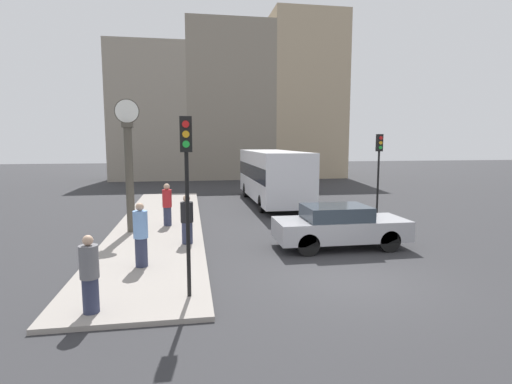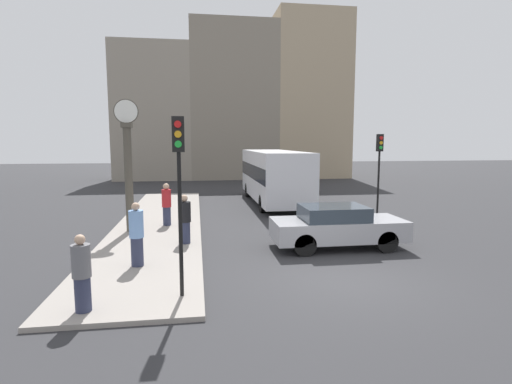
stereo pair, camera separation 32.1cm
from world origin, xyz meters
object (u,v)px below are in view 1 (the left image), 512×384
traffic_light_near (187,170)px  pedestrian_black_jacket (187,220)px  bus_distant (272,174)px  traffic_light_far (379,159)px  pedestrian_red_top (167,205)px  street_clock (129,166)px  sedan_car (339,226)px  pedestrian_blue_stripe (141,235)px  pedestrian_grey_jacket (90,275)px

traffic_light_near → pedestrian_black_jacket: traffic_light_near is taller
bus_distant → traffic_light_near: size_ratio=2.34×
traffic_light_far → pedestrian_red_top: size_ratio=2.23×
pedestrian_black_jacket → pedestrian_red_top: bearing=104.8°
traffic_light_far → pedestrian_black_jacket: traffic_light_far is taller
bus_distant → street_clock: bearing=-135.9°
sedan_car → traffic_light_near: bearing=-142.8°
pedestrian_black_jacket → traffic_light_far: bearing=20.4°
pedestrian_blue_stripe → pedestrian_grey_jacket: pedestrian_blue_stripe is taller
bus_distant → pedestrian_black_jacket: bearing=-118.3°
pedestrian_black_jacket → pedestrian_grey_jacket: 5.65m
pedestrian_blue_stripe → pedestrian_black_jacket: pedestrian_blue_stripe is taller
street_clock → pedestrian_grey_jacket: (0.23, -7.52, -1.73)m
bus_distant → traffic_light_near: 14.61m
bus_distant → street_clock: street_clock is taller
traffic_light_far → pedestrian_grey_jacket: 13.53m
pedestrian_red_top → street_clock: bearing=-145.9°
pedestrian_blue_stripe → traffic_light_near: bearing=-61.5°
traffic_light_far → street_clock: size_ratio=0.77×
sedan_car → pedestrian_grey_jacket: 8.23m
traffic_light_near → pedestrian_black_jacket: (-0.06, 4.77, -2.03)m
street_clock → sedan_car: bearing=-23.7°
traffic_light_near → pedestrian_blue_stripe: bearing=118.5°
traffic_light_near → pedestrian_blue_stripe: (-1.31, 2.40, -1.96)m
traffic_light_near → pedestrian_blue_stripe: size_ratio=2.23×
bus_distant → traffic_light_far: size_ratio=2.39×
traffic_light_far → traffic_light_near: bearing=-136.7°
traffic_light_near → pedestrian_black_jacket: size_ratio=2.38×
pedestrian_red_top → pedestrian_black_jacket: bearing=-75.2°
sedan_car → bus_distant: bearing=91.3°
pedestrian_red_top → pedestrian_grey_jacket: size_ratio=1.09×
traffic_light_far → pedestrian_black_jacket: bearing=-159.6°
traffic_light_far → pedestrian_blue_stripe: bearing=-150.4°
bus_distant → pedestrian_black_jacket: bus_distant is taller
bus_distant → pedestrian_red_top: 8.19m
pedestrian_red_top → pedestrian_black_jacket: size_ratio=1.05×
sedan_car → pedestrian_blue_stripe: (-6.32, -1.40, 0.26)m
traffic_light_near → pedestrian_red_top: size_ratio=2.28×
traffic_light_near → pedestrian_black_jacket: bearing=90.7°
pedestrian_red_top → pedestrian_grey_jacket: (-1.09, -8.42, -0.08)m
traffic_light_far → pedestrian_grey_jacket: bearing=-140.8°
bus_distant → pedestrian_grey_jacket: bearing=-115.3°
sedan_car → bus_distant: bus_distant is taller
street_clock → pedestrian_blue_stripe: street_clock is taller
sedan_car → traffic_light_far: (3.40, 4.12, 2.04)m
bus_distant → pedestrian_red_top: size_ratio=5.32×
pedestrian_blue_stripe → pedestrian_black_jacket: 2.67m
sedan_car → street_clock: bearing=156.3°
pedestrian_blue_stripe → pedestrian_red_top: pedestrian_blue_stripe is taller
traffic_light_far → street_clock: street_clock is taller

